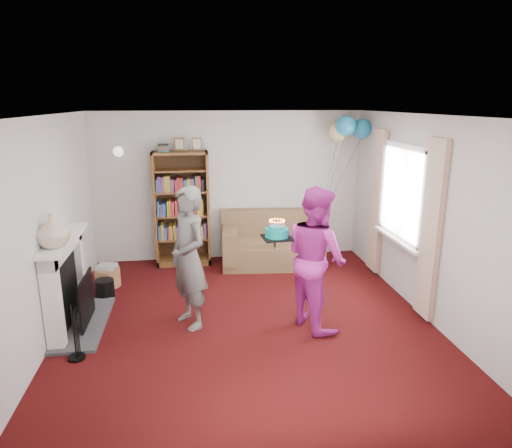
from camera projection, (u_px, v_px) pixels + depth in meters
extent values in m
plane|color=black|center=(247.00, 322.00, 5.67)|extent=(5.00, 5.00, 0.00)
cube|color=silver|center=(229.00, 186.00, 7.74)|extent=(4.50, 0.02, 2.50)
cube|color=silver|center=(44.00, 232.00, 5.03)|extent=(0.02, 5.00, 2.50)
cube|color=silver|center=(427.00, 218.00, 5.65)|extent=(0.02, 5.00, 2.50)
cube|color=white|center=(246.00, 115.00, 5.01)|extent=(4.50, 5.00, 0.01)
cube|color=#3F3F42|center=(83.00, 323.00, 5.58)|extent=(0.55, 1.40, 0.04)
cube|color=white|center=(53.00, 305.00, 4.90)|extent=(0.18, 0.14, 1.06)
cube|color=white|center=(77.00, 269.00, 5.95)|extent=(0.18, 0.14, 1.06)
cube|color=white|center=(61.00, 248.00, 5.30)|extent=(0.18, 1.24, 0.16)
cube|color=white|center=(63.00, 240.00, 5.28)|extent=(0.28, 1.35, 0.05)
cube|color=black|center=(64.00, 289.00, 5.44)|extent=(0.10, 0.80, 0.86)
cube|color=black|center=(87.00, 300.00, 5.51)|extent=(0.02, 0.70, 0.60)
cylinder|color=black|center=(74.00, 332.00, 4.77)|extent=(0.18, 0.18, 0.64)
cylinder|color=black|center=(105.00, 289.00, 6.33)|extent=(0.26, 0.26, 0.26)
cube|color=white|center=(407.00, 146.00, 6.00)|extent=(0.08, 1.30, 0.08)
cube|color=white|center=(399.00, 237.00, 6.33)|extent=(0.08, 1.30, 0.08)
cube|color=white|center=(405.00, 193.00, 6.17)|extent=(0.01, 1.15, 1.20)
cube|color=white|center=(397.00, 239.00, 6.33)|extent=(0.14, 1.32, 0.04)
cube|color=beige|center=(431.00, 231.00, 5.46)|extent=(0.07, 0.38, 2.20)
cube|color=beige|center=(377.00, 202.00, 7.02)|extent=(0.07, 0.38, 2.20)
cylinder|color=gold|center=(119.00, 150.00, 7.27)|extent=(0.04, 0.12, 0.04)
sphere|color=white|center=(118.00, 152.00, 7.19)|extent=(0.16, 0.16, 0.16)
cube|color=#472B14|center=(182.00, 206.00, 7.66)|extent=(0.89, 0.04, 1.88)
cube|color=brown|center=(156.00, 210.00, 7.42)|extent=(0.04, 0.42, 1.88)
cube|color=brown|center=(208.00, 208.00, 7.54)|extent=(0.04, 0.42, 1.88)
cube|color=brown|center=(180.00, 153.00, 7.24)|extent=(0.89, 0.42, 0.04)
cube|color=brown|center=(184.00, 260.00, 7.71)|extent=(0.89, 0.42, 0.10)
cube|color=brown|center=(183.00, 238.00, 7.61)|extent=(0.81, 0.38, 0.03)
cube|color=brown|center=(182.00, 215.00, 7.51)|extent=(0.81, 0.38, 0.02)
cube|color=brown|center=(181.00, 191.00, 7.41)|extent=(0.81, 0.38, 0.02)
cube|color=brown|center=(180.00, 170.00, 7.31)|extent=(0.81, 0.38, 0.02)
cube|color=maroon|center=(163.00, 148.00, 7.17)|extent=(0.16, 0.22, 0.12)
cube|color=brown|center=(179.00, 144.00, 7.26)|extent=(0.16, 0.02, 0.20)
cube|color=brown|center=(197.00, 144.00, 7.29)|extent=(0.16, 0.02, 0.20)
cube|color=brown|center=(272.00, 253.00, 7.62)|extent=(1.64, 0.87, 0.39)
cube|color=brown|center=(269.00, 229.00, 7.83)|extent=(1.64, 0.24, 0.68)
cube|color=brown|center=(230.00, 244.00, 7.47)|extent=(0.24, 0.82, 0.53)
cube|color=brown|center=(314.00, 240.00, 7.66)|extent=(0.24, 0.82, 0.53)
cube|color=brown|center=(251.00, 243.00, 7.43)|extent=(0.70, 0.57, 0.12)
cube|color=brown|center=(295.00, 241.00, 7.54)|extent=(0.70, 0.57, 0.12)
cylinder|color=#A4794C|center=(108.00, 277.00, 6.73)|extent=(0.37, 0.37, 0.28)
cube|color=beige|center=(107.00, 266.00, 6.69)|extent=(0.26, 0.20, 0.06)
imported|color=black|center=(189.00, 258.00, 5.39)|extent=(0.65, 0.74, 1.71)
imported|color=#B0238A|center=(316.00, 258.00, 5.40)|extent=(0.90, 1.01, 1.72)
cube|color=black|center=(277.00, 238.00, 5.30)|extent=(0.32, 0.32, 0.02)
cylinder|color=#0A7E76|center=(277.00, 233.00, 5.28)|extent=(0.27, 0.27, 0.10)
cylinder|color=#0A7E76|center=(277.00, 228.00, 5.27)|extent=(0.20, 0.20, 0.04)
cylinder|color=#D8609D|center=(284.00, 225.00, 5.27)|extent=(0.01, 0.01, 0.09)
sphere|color=orange|center=(284.00, 220.00, 5.26)|extent=(0.02, 0.02, 0.02)
cylinder|color=#D8609D|center=(283.00, 224.00, 5.30)|extent=(0.01, 0.01, 0.09)
sphere|color=orange|center=(283.00, 220.00, 5.29)|extent=(0.02, 0.02, 0.02)
cylinder|color=#D8609D|center=(281.00, 223.00, 5.32)|extent=(0.01, 0.01, 0.09)
sphere|color=orange|center=(281.00, 219.00, 5.31)|extent=(0.02, 0.02, 0.02)
cylinder|color=#D8609D|center=(278.00, 223.00, 5.34)|extent=(0.01, 0.01, 0.09)
sphere|color=orange|center=(278.00, 219.00, 5.32)|extent=(0.02, 0.02, 0.02)
cylinder|color=#D8609D|center=(275.00, 223.00, 5.34)|extent=(0.01, 0.01, 0.09)
sphere|color=orange|center=(275.00, 219.00, 5.32)|extent=(0.02, 0.02, 0.02)
cylinder|color=#D8609D|center=(272.00, 223.00, 5.32)|extent=(0.01, 0.01, 0.09)
sphere|color=orange|center=(272.00, 219.00, 5.31)|extent=(0.02, 0.02, 0.02)
cylinder|color=#D8609D|center=(271.00, 224.00, 5.30)|extent=(0.01, 0.01, 0.09)
sphere|color=orange|center=(271.00, 220.00, 5.28)|extent=(0.02, 0.02, 0.02)
cylinder|color=#D8609D|center=(270.00, 225.00, 5.27)|extent=(0.01, 0.01, 0.09)
sphere|color=orange|center=(270.00, 221.00, 5.25)|extent=(0.02, 0.02, 0.02)
cylinder|color=#D8609D|center=(270.00, 225.00, 5.23)|extent=(0.01, 0.01, 0.09)
sphere|color=orange|center=(270.00, 221.00, 5.22)|extent=(0.02, 0.02, 0.02)
cylinder|color=#D8609D|center=(272.00, 226.00, 5.21)|extent=(0.01, 0.01, 0.09)
sphere|color=orange|center=(272.00, 222.00, 5.19)|extent=(0.02, 0.02, 0.02)
cylinder|color=#D8609D|center=(275.00, 227.00, 5.19)|extent=(0.01, 0.01, 0.09)
sphere|color=orange|center=(275.00, 222.00, 5.17)|extent=(0.02, 0.02, 0.02)
cylinder|color=#D8609D|center=(278.00, 227.00, 5.18)|extent=(0.01, 0.01, 0.09)
sphere|color=orange|center=(278.00, 222.00, 5.17)|extent=(0.02, 0.02, 0.02)
cylinder|color=#D8609D|center=(280.00, 227.00, 5.19)|extent=(0.01, 0.01, 0.09)
sphere|color=orange|center=(280.00, 222.00, 5.18)|extent=(0.02, 0.02, 0.02)
cylinder|color=#D8609D|center=(283.00, 226.00, 5.21)|extent=(0.01, 0.01, 0.09)
sphere|color=orange|center=(283.00, 222.00, 5.20)|extent=(0.02, 0.02, 0.02)
cylinder|color=#D8609D|center=(284.00, 225.00, 5.24)|extent=(0.01, 0.01, 0.09)
sphere|color=orange|center=(284.00, 221.00, 5.23)|extent=(0.02, 0.02, 0.02)
sphere|color=#3F3F3F|center=(317.00, 227.00, 7.40)|extent=(0.02, 0.02, 0.02)
sphere|color=teal|center=(361.00, 129.00, 7.32)|extent=(0.31, 0.31, 0.31)
sphere|color=beige|center=(338.00, 132.00, 7.47)|extent=(0.31, 0.31, 0.31)
sphere|color=teal|center=(346.00, 126.00, 7.08)|extent=(0.31, 0.31, 0.31)
imported|color=beige|center=(52.00, 230.00, 4.89)|extent=(0.38, 0.38, 0.37)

